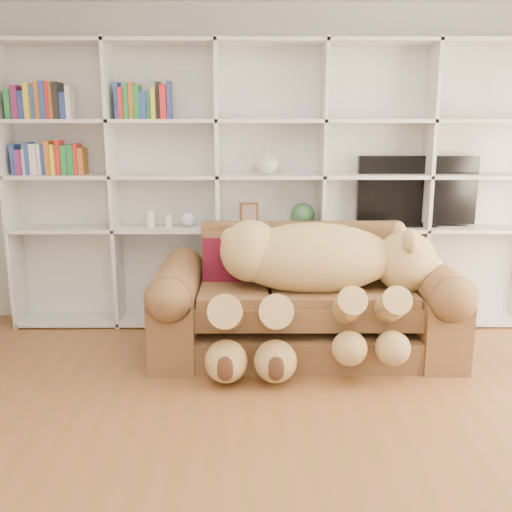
{
  "coord_description": "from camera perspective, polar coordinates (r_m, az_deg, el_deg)",
  "views": [
    {
      "loc": [
        -0.14,
        -2.52,
        1.73
      ],
      "look_at": [
        -0.12,
        1.63,
        0.76
      ],
      "focal_mm": 40.0,
      "sensor_mm": 36.0,
      "label": 1
    }
  ],
  "objects": [
    {
      "name": "floor",
      "position": [
        3.06,
        2.6,
        -21.36
      ],
      "size": [
        5.0,
        5.0,
        0.0
      ],
      "primitive_type": "plane",
      "color": "brown",
      "rests_on": "ground"
    },
    {
      "name": "wall_back",
      "position": [
        5.03,
        1.39,
        8.77
      ],
      "size": [
        5.0,
        0.02,
        2.7
      ],
      "primitive_type": "cube",
      "color": "silver",
      "rests_on": "floor"
    },
    {
      "name": "bookshelf",
      "position": [
        4.9,
        -1.4,
        8.13
      ],
      "size": [
        4.43,
        0.35,
        2.4
      ],
      "color": "silver",
      "rests_on": "floor"
    },
    {
      "name": "sofa",
      "position": [
        4.42,
        4.83,
        -5.03
      ],
      "size": [
        2.26,
        0.98,
        0.95
      ],
      "color": "brown",
      "rests_on": "floor"
    },
    {
      "name": "teddy_bear",
      "position": [
        4.15,
        5.95,
        -1.77
      ],
      "size": [
        1.76,
        0.95,
        1.02
      ],
      "rotation": [
        0.0,
        0.0,
        0.02
      ],
      "color": "tan",
      "rests_on": "sofa"
    },
    {
      "name": "throw_pillow",
      "position": [
        4.47,
        -2.88,
        -0.63
      ],
      "size": [
        0.38,
        0.23,
        0.39
      ],
      "primitive_type": "cube",
      "rotation": [
        -0.24,
        0.0,
        -0.05
      ],
      "color": "#4F0D17",
      "rests_on": "sofa"
    },
    {
      "name": "tv",
      "position": [
        5.1,
        15.75,
        6.21
      ],
      "size": [
        1.02,
        0.18,
        0.6
      ],
      "color": "black",
      "rests_on": "bookshelf"
    },
    {
      "name": "picture_frame",
      "position": [
        4.88,
        -0.71,
        4.21
      ],
      "size": [
        0.16,
        0.05,
        0.2
      ],
      "primitive_type": "cube",
      "rotation": [
        0.0,
        0.0,
        0.15
      ],
      "color": "#53321C",
      "rests_on": "bookshelf"
    },
    {
      "name": "green_vase",
      "position": [
        4.9,
        4.69,
        4.11
      ],
      "size": [
        0.21,
        0.21,
        0.21
      ],
      "primitive_type": "sphere",
      "color": "#316037",
      "rests_on": "bookshelf"
    },
    {
      "name": "figurine_tall",
      "position": [
        4.97,
        -10.51,
        3.74
      ],
      "size": [
        0.08,
        0.08,
        0.15
      ],
      "primitive_type": "cylinder",
      "rotation": [
        0.0,
        0.0,
        0.07
      ],
      "color": "silver",
      "rests_on": "bookshelf"
    },
    {
      "name": "figurine_short",
      "position": [
        4.94,
        -8.72,
        3.54
      ],
      "size": [
        0.08,
        0.08,
        0.11
      ],
      "primitive_type": "cylinder",
      "rotation": [
        0.0,
        0.0,
        0.22
      ],
      "color": "silver",
      "rests_on": "bookshelf"
    },
    {
      "name": "snow_globe",
      "position": [
        4.92,
        -6.77,
        3.69
      ],
      "size": [
        0.13,
        0.13,
        0.13
      ],
      "primitive_type": "sphere",
      "color": "silver",
      "rests_on": "bookshelf"
    },
    {
      "name": "shelf_vase",
      "position": [
        4.83,
        1.04,
        9.45
      ],
      "size": [
        0.24,
        0.24,
        0.22
      ],
      "primitive_type": "imported",
      "rotation": [
        0.0,
        0.0,
        -0.2
      ],
      "color": "beige",
      "rests_on": "bookshelf"
    }
  ]
}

